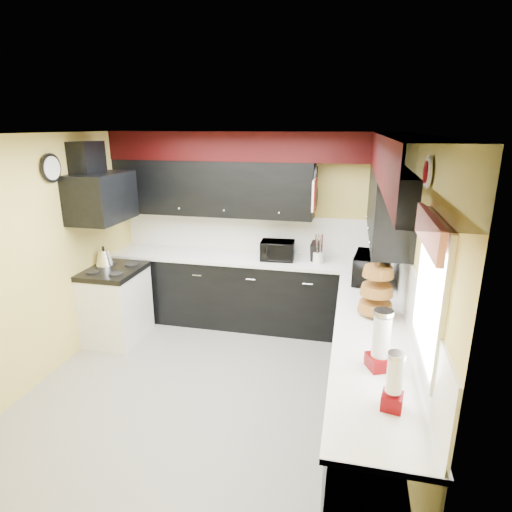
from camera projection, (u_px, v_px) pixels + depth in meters
The scene contains 35 objects.
ground at pixel (214, 386), 4.39m from camera, with size 3.60×3.60×0.00m, color gray.
wall_back at pixel (254, 229), 5.70m from camera, with size 3.60×0.06×2.50m, color #E0C666.
wall_right at pixel (411, 287), 3.64m from camera, with size 0.06×3.60×2.50m, color #E0C666.
wall_left at pixel (44, 259), 4.40m from camera, with size 0.06×3.60×2.50m, color #E0C666.
ceiling at pixel (206, 134), 3.66m from camera, with size 3.60×3.60×0.06m, color white.
cab_back at pixel (249, 293), 5.66m from camera, with size 3.60×0.60×0.90m, color black.
cab_right at pixel (369, 383), 3.66m from camera, with size 0.60×3.00×0.90m, color black.
counter_back at pixel (248, 259), 5.52m from camera, with size 3.62×0.64×0.04m, color white.
counter_right at pixel (373, 334), 3.52m from camera, with size 0.64×3.02×0.04m, color white.
splash_back at pixel (254, 233), 5.71m from camera, with size 3.60×0.02×0.50m, color white.
splash_right at pixel (409, 293), 3.66m from camera, with size 0.02×3.60×0.50m, color white.
upper_back at pixel (213, 188), 5.48m from camera, with size 2.60×0.35×0.70m, color black.
upper_right at pixel (389, 204), 4.36m from camera, with size 0.35×1.80×0.70m, color black.
soffit_back at pixel (250, 146), 5.22m from camera, with size 3.60×0.36×0.35m, color black.
soffit_right at pixel (404, 159), 3.20m from camera, with size 0.36×3.24×0.35m, color black.
stove at pixel (117, 306), 5.28m from camera, with size 0.60×0.75×0.86m, color white.
cooktop at pixel (113, 271), 5.15m from camera, with size 0.62×0.77×0.06m, color black.
hood at pixel (101, 197), 4.90m from camera, with size 0.50×0.78×0.55m, color black.
hood_duct at pixel (87, 160), 4.80m from camera, with size 0.24×0.40×0.40m, color black.
window at pixel (431, 292), 2.72m from camera, with size 0.03×0.86×0.96m, color white, non-canonical shape.
valance at pixel (429, 231), 2.61m from camera, with size 0.04×0.88×0.20m, color red.
pan_top at pixel (316, 175), 5.08m from camera, with size 0.03×0.22×0.40m, color black, non-canonical shape.
pan_mid at pixel (314, 198), 5.03m from camera, with size 0.03×0.28×0.46m, color black, non-canonical shape.
pan_low at pixel (316, 197), 5.28m from camera, with size 0.03×0.24×0.42m, color black, non-canonical shape.
cut_board at pixel (314, 195), 4.90m from camera, with size 0.03×0.26×0.35m, color white.
baskets at pixel (377, 290), 3.77m from camera, with size 0.27×0.27×0.50m, color brown, non-canonical shape.
clock at pixel (51, 168), 4.37m from camera, with size 0.03×0.30×0.30m, color black, non-canonical shape.
deco_plate at pixel (428, 172), 3.03m from camera, with size 0.03×0.24×0.24m, color white, non-canonical shape.
toaster_oven at pixel (277, 250), 5.38m from camera, with size 0.41×0.34×0.24m, color black.
microwave at pixel (372, 268), 4.61m from camera, with size 0.55×0.37×0.30m, color black.
utensil_crock at pixel (318, 258), 5.26m from camera, with size 0.13×0.13×0.14m, color silver.
knife_block at pixel (316, 252), 5.32m from camera, with size 0.11×0.16×0.25m, color black.
kettle at pixel (104, 257), 5.25m from camera, with size 0.21×0.21×0.19m, color silver, non-canonical shape.
dispenser_a at pixel (381, 341), 2.93m from camera, with size 0.16×0.16×0.42m, color maroon, non-canonical shape.
dispenser_b at pixel (394, 385), 2.52m from camera, with size 0.12×0.12×0.33m, color #6E0700, non-canonical shape.
Camera 1 is at (1.26, -3.62, 2.57)m, focal length 30.00 mm.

